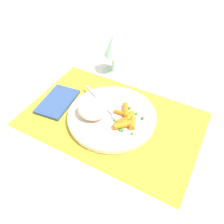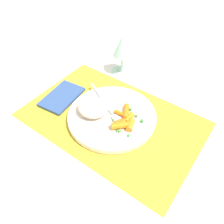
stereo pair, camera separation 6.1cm
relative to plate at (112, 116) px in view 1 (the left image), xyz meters
name	(u,v)px [view 1 (the left image)]	position (x,y,z in m)	size (l,w,h in m)	color
ground_plane	(112,119)	(0.00, 0.00, -0.01)	(2.40, 2.40, 0.00)	white
placemat	(112,119)	(0.00, 0.00, -0.01)	(0.51, 0.33, 0.01)	gold
plate	(112,116)	(0.00, 0.00, 0.00)	(0.26, 0.26, 0.02)	silver
rice_mound	(92,109)	(-0.05, -0.03, 0.03)	(0.09, 0.08, 0.04)	beige
carrot_portion	(125,119)	(0.05, 0.00, 0.02)	(0.08, 0.11, 0.02)	orange
pea_scatter	(128,121)	(0.05, -0.01, 0.01)	(0.08, 0.10, 0.01)	#50942F
fork	(107,108)	(-0.02, 0.01, 0.01)	(0.19, 0.11, 0.01)	silver
wine_glass	(113,46)	(-0.11, 0.21, 0.09)	(0.07, 0.07, 0.15)	#B2E0CC
napkin	(58,101)	(-0.18, -0.02, 0.00)	(0.09, 0.14, 0.01)	#33518C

